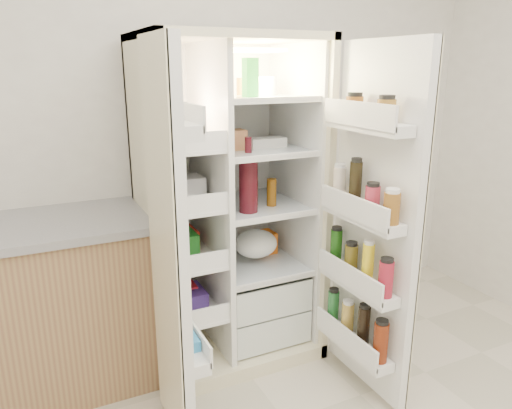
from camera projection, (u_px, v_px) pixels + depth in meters
name	position (u px, v px, depth m)	size (l,w,h in m)	color
wall_back	(199.00, 116.00, 2.91)	(4.00, 0.02, 2.70)	white
refrigerator	(228.00, 228.00, 2.79)	(0.92, 0.70, 1.80)	beige
freezer_door	(170.00, 253.00, 2.01)	(0.15, 0.40, 1.72)	white
fridge_door	(372.00, 230.00, 2.35)	(0.17, 0.58, 1.72)	white
kitchen_counter	(29.00, 309.00, 2.45)	(1.25, 0.66, 0.90)	#95764A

